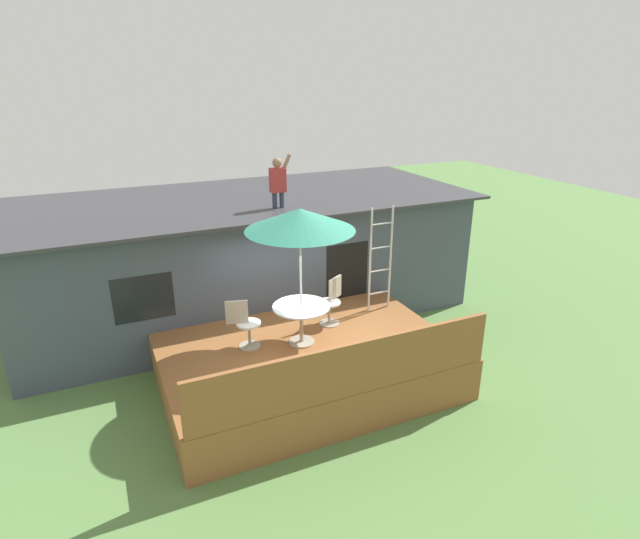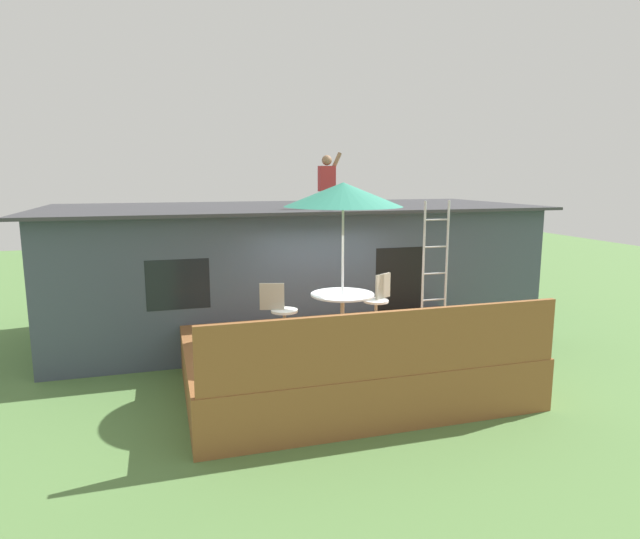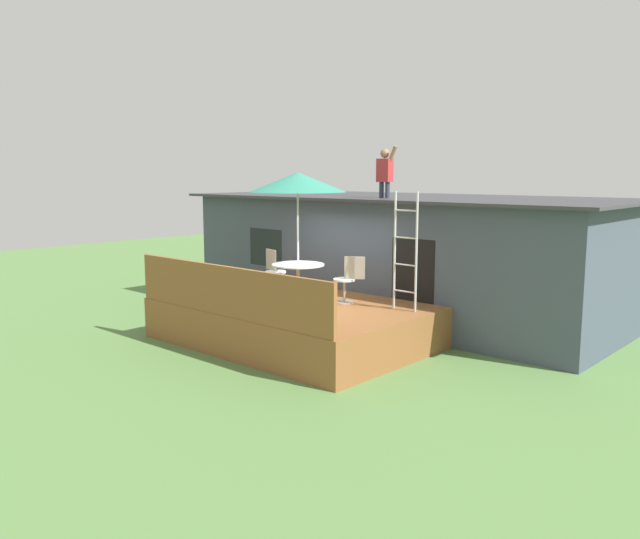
{
  "view_description": "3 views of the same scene",
  "coord_description": "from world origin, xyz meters",
  "px_view_note": "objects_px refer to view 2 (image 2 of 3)",
  "views": [
    {
      "loc": [
        -3.19,
        -7.69,
        5.46
      ],
      "look_at": [
        0.5,
        0.46,
        2.04
      ],
      "focal_mm": 28.84,
      "sensor_mm": 36.0,
      "label": 1
    },
    {
      "loc": [
        -2.83,
        -8.03,
        3.43
      ],
      "look_at": [
        -0.22,
        0.77,
        1.84
      ],
      "focal_mm": 30.24,
      "sensor_mm": 36.0,
      "label": 2
    },
    {
      "loc": [
        8.7,
        -8.9,
        3.31
      ],
      "look_at": [
        0.13,
        0.56,
        1.4
      ],
      "focal_mm": 35.93,
      "sensor_mm": 36.0,
      "label": 3
    }
  ],
  "objects_px": {
    "patio_umbrella": "(343,195)",
    "patio_chair_right": "(378,301)",
    "patio_chair_left": "(280,311)",
    "step_ladder": "(435,260)",
    "patio_table": "(342,303)",
    "person_figure": "(327,178)"
  },
  "relations": [
    {
      "from": "patio_umbrella",
      "to": "patio_chair_right",
      "type": "xyz_separation_m",
      "value": [
        0.86,
        0.52,
        -1.89
      ]
    },
    {
      "from": "patio_table",
      "to": "patio_chair_right",
      "type": "bearing_deg",
      "value": 31.28
    },
    {
      "from": "step_ladder",
      "to": "patio_chair_right",
      "type": "distance_m",
      "value": 1.38
    },
    {
      "from": "patio_chair_right",
      "to": "patio_chair_left",
      "type": "bearing_deg",
      "value": -23.81
    },
    {
      "from": "patio_table",
      "to": "patio_chair_right",
      "type": "distance_m",
      "value": 1.01
    },
    {
      "from": "patio_table",
      "to": "patio_chair_right",
      "type": "xyz_separation_m",
      "value": [
        0.86,
        0.52,
        -0.13
      ]
    },
    {
      "from": "patio_umbrella",
      "to": "person_figure",
      "type": "relative_size",
      "value": 2.29
    },
    {
      "from": "person_figure",
      "to": "patio_chair_left",
      "type": "distance_m",
      "value": 3.24
    },
    {
      "from": "step_ladder",
      "to": "patio_chair_left",
      "type": "bearing_deg",
      "value": -171.83
    },
    {
      "from": "patio_table",
      "to": "step_ladder",
      "type": "distance_m",
      "value": 2.24
    },
    {
      "from": "step_ladder",
      "to": "patio_chair_left",
      "type": "xyz_separation_m",
      "value": [
        -3.04,
        -0.44,
        -0.64
      ]
    },
    {
      "from": "patio_chair_left",
      "to": "patio_chair_right",
      "type": "bearing_deg",
      "value": 23.29
    },
    {
      "from": "patio_table",
      "to": "patio_chair_right",
      "type": "relative_size",
      "value": 1.13
    },
    {
      "from": "person_figure",
      "to": "patio_chair_left",
      "type": "bearing_deg",
      "value": -125.79
    },
    {
      "from": "patio_table",
      "to": "patio_umbrella",
      "type": "relative_size",
      "value": 0.41
    },
    {
      "from": "patio_table",
      "to": "step_ladder",
      "type": "height_order",
      "value": "step_ladder"
    },
    {
      "from": "patio_table",
      "to": "patio_umbrella",
      "type": "bearing_deg",
      "value": -90.0
    },
    {
      "from": "patio_chair_left",
      "to": "patio_chair_right",
      "type": "distance_m",
      "value": 1.86
    },
    {
      "from": "patio_umbrella",
      "to": "step_ladder",
      "type": "height_order",
      "value": "patio_umbrella"
    },
    {
      "from": "person_figure",
      "to": "patio_table",
      "type": "bearing_deg",
      "value": -100.99
    },
    {
      "from": "person_figure",
      "to": "patio_chair_right",
      "type": "height_order",
      "value": "person_figure"
    },
    {
      "from": "step_ladder",
      "to": "patio_umbrella",
      "type": "bearing_deg",
      "value": -160.82
    }
  ]
}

